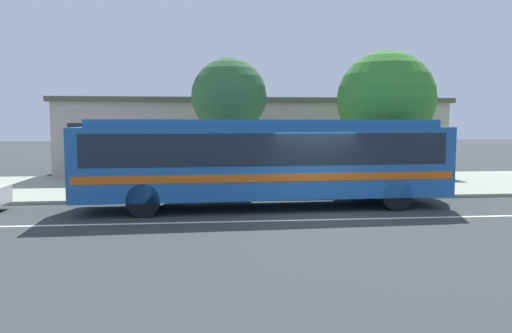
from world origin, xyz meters
name	(u,v)px	position (x,y,z in m)	size (l,w,h in m)	color
ground_plane	(316,215)	(0.00, 0.00, 0.00)	(120.00, 120.00, 0.00)	#333838
sidewalk_slab	(282,185)	(0.00, 6.73, 0.06)	(60.00, 8.00, 0.12)	#9A9F8D
lane_stripe_center	(322,220)	(0.00, -0.80, 0.00)	(56.00, 0.16, 0.01)	silver
transit_bus	(265,157)	(-1.39, 1.38, 1.68)	(12.01, 2.98, 2.89)	#205BA2
pedestrian_waiting_near_sign	(176,166)	(-4.44, 4.37, 1.12)	(0.46, 0.46, 1.70)	#3B2D3A
street_tree_near_stop	(229,97)	(-2.36, 5.28, 3.81)	(3.01, 3.01, 5.22)	brown
street_tree_mid_block	(386,100)	(3.94, 4.81, 3.69)	(3.93, 3.93, 5.55)	brown
station_building	(250,136)	(-0.75, 13.73, 2.01)	(19.95, 9.14, 4.01)	#AD9C8D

